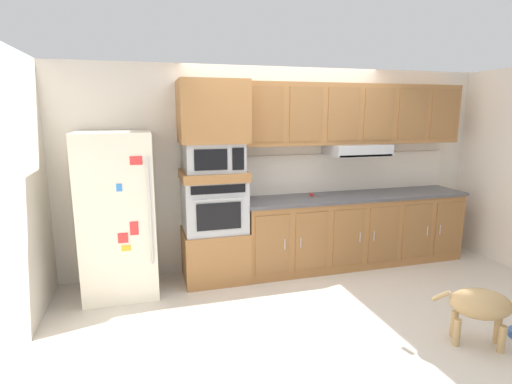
# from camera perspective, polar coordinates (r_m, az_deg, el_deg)

# --- Properties ---
(ground_plane) EXTENTS (9.60, 9.60, 0.00)m
(ground_plane) POSITION_cam_1_polar(r_m,az_deg,el_deg) (4.52, 8.43, -14.41)
(ground_plane) COLOR beige
(back_kitchen_wall) EXTENTS (6.20, 0.12, 2.50)m
(back_kitchen_wall) POSITION_cam_1_polar(r_m,az_deg,el_deg) (5.15, 3.76, 3.47)
(back_kitchen_wall) COLOR beige
(back_kitchen_wall) RESTS_ON ground
(side_panel_left) EXTENTS (0.12, 7.10, 2.50)m
(side_panel_left) POSITION_cam_1_polar(r_m,az_deg,el_deg) (3.91, -31.64, -0.75)
(side_panel_left) COLOR beige
(side_panel_left) RESTS_ON ground
(refrigerator) EXTENTS (0.76, 0.73, 1.76)m
(refrigerator) POSITION_cam_1_polar(r_m,az_deg,el_deg) (4.51, -19.14, -3.07)
(refrigerator) COLOR silver
(refrigerator) RESTS_ON ground
(oven_base_cabinet) EXTENTS (0.74, 0.62, 0.60)m
(oven_base_cabinet) POSITION_cam_1_polar(r_m,az_deg,el_deg) (4.80, -5.87, -8.87)
(oven_base_cabinet) COLOR #996638
(oven_base_cabinet) RESTS_ON ground
(built_in_oven) EXTENTS (0.70, 0.62, 0.60)m
(built_in_oven) POSITION_cam_1_polar(r_m,az_deg,el_deg) (4.63, -6.01, -1.88)
(built_in_oven) COLOR #A8AAAF
(built_in_oven) RESTS_ON oven_base_cabinet
(appliance_mid_shelf) EXTENTS (0.74, 0.62, 0.10)m
(appliance_mid_shelf) POSITION_cam_1_polar(r_m,az_deg,el_deg) (4.56, -6.11, 2.41)
(appliance_mid_shelf) COLOR #996638
(appliance_mid_shelf) RESTS_ON built_in_oven
(microwave) EXTENTS (0.64, 0.54, 0.32)m
(microwave) POSITION_cam_1_polar(r_m,az_deg,el_deg) (4.53, -6.16, 5.02)
(microwave) COLOR #A8AAAF
(microwave) RESTS_ON appliance_mid_shelf
(appliance_upper_cabinet) EXTENTS (0.74, 0.62, 0.68)m
(appliance_upper_cabinet) POSITION_cam_1_polar(r_m,az_deg,el_deg) (4.51, -6.30, 11.36)
(appliance_upper_cabinet) COLOR #996638
(appliance_upper_cabinet) RESTS_ON microwave
(lower_cabinet_run) EXTENTS (2.92, 0.63, 0.88)m
(lower_cabinet_run) POSITION_cam_1_polar(r_m,az_deg,el_deg) (5.36, 13.85, -5.39)
(lower_cabinet_run) COLOR #996638
(lower_cabinet_run) RESTS_ON ground
(countertop_slab) EXTENTS (2.96, 0.64, 0.04)m
(countertop_slab) POSITION_cam_1_polar(r_m,az_deg,el_deg) (5.25, 14.07, -0.57)
(countertop_slab) COLOR #4C4C51
(countertop_slab) RESTS_ON lower_cabinet_run
(backsplash_panel) EXTENTS (2.96, 0.02, 0.50)m
(backsplash_panel) POSITION_cam_1_polar(r_m,az_deg,el_deg) (5.45, 12.70, 2.81)
(backsplash_panel) COLOR silver
(backsplash_panel) RESTS_ON countertop_slab
(upper_cabinet_with_hood) EXTENTS (2.92, 0.48, 0.88)m
(upper_cabinet_with_hood) POSITION_cam_1_polar(r_m,az_deg,el_deg) (5.25, 13.94, 10.46)
(upper_cabinet_with_hood) COLOR #996638
(upper_cabinet_with_hood) RESTS_ON backsplash_panel
(screwdriver) EXTENTS (0.13, 0.12, 0.03)m
(screwdriver) POSITION_cam_1_polar(r_m,az_deg,el_deg) (5.08, 8.08, -0.35)
(screwdriver) COLOR red
(screwdriver) RESTS_ON countertop_slab
(dog) EXTENTS (0.76, 0.56, 0.57)m
(dog) POSITION_cam_1_polar(r_m,az_deg,el_deg) (3.98, 30.55, -13.80)
(dog) COLOR tan
(dog) RESTS_ON ground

